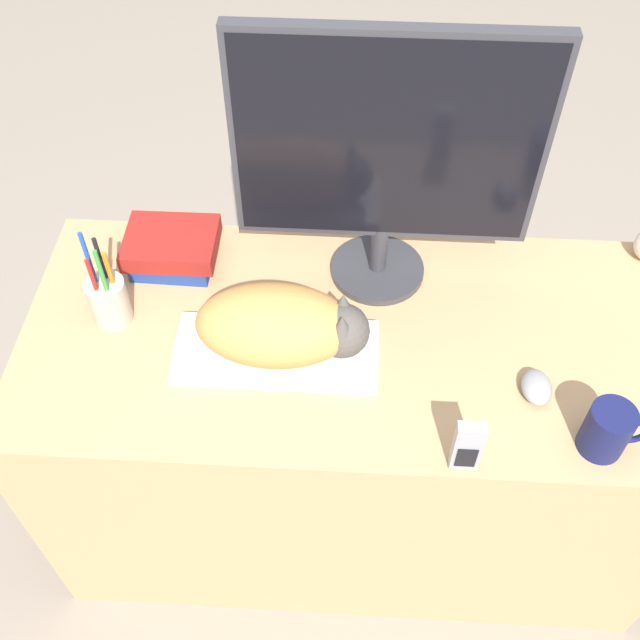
{
  "coord_description": "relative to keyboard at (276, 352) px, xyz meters",
  "views": [
    {
      "loc": [
        -0.03,
        -0.65,
        1.94
      ],
      "look_at": [
        -0.08,
        0.3,
        0.81
      ],
      "focal_mm": 42.0,
      "sensor_mm": 36.0,
      "label": 1
    }
  ],
  "objects": [
    {
      "name": "keyboard",
      "position": [
        0.0,
        0.0,
        0.0
      ],
      "size": [
        0.41,
        0.17,
        0.02
      ],
      "color": "silver",
      "rests_on": "desk"
    },
    {
      "name": "pen_cup",
      "position": [
        -0.35,
        0.08,
        0.05
      ],
      "size": [
        0.08,
        0.08,
        0.24
      ],
      "color": "#B2A893",
      "rests_on": "desk"
    },
    {
      "name": "ground_plane",
      "position": [
        0.17,
        -0.25,
        -0.76
      ],
      "size": [
        12.0,
        12.0,
        0.0
      ],
      "primitive_type": "plane",
      "color": "gray"
    },
    {
      "name": "book_stack",
      "position": [
        -0.25,
        0.25,
        0.03
      ],
      "size": [
        0.2,
        0.16,
        0.08
      ],
      "color": "navy",
      "rests_on": "desk"
    },
    {
      "name": "coffee_mug",
      "position": [
        0.61,
        -0.17,
        0.04
      ],
      "size": [
        0.12,
        0.08,
        0.11
      ],
      "color": "#141947",
      "rests_on": "desk"
    },
    {
      "name": "monitor",
      "position": [
        0.2,
        0.24,
        0.32
      ],
      "size": [
        0.59,
        0.2,
        0.57
      ],
      "color": "#333338",
      "rests_on": "desk"
    },
    {
      "name": "cat",
      "position": [
        0.02,
        0.0,
        0.08
      ],
      "size": [
        0.33,
        0.18,
        0.15
      ],
      "color": "#D18C47",
      "rests_on": "keyboard"
    },
    {
      "name": "computer_mouse",
      "position": [
        0.51,
        -0.06,
        0.01
      ],
      "size": [
        0.06,
        0.08,
        0.04
      ],
      "color": "gray",
      "rests_on": "desk"
    },
    {
      "name": "desk",
      "position": [
        0.17,
        0.06,
        -0.38
      ],
      "size": [
        1.4,
        0.63,
        0.75
      ],
      "color": "tan",
      "rests_on": "ground_plane"
    },
    {
      "name": "phone",
      "position": [
        0.36,
        -0.22,
        0.05
      ],
      "size": [
        0.05,
        0.03,
        0.13
      ],
      "color": "#99999E",
      "rests_on": "desk"
    }
  ]
}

